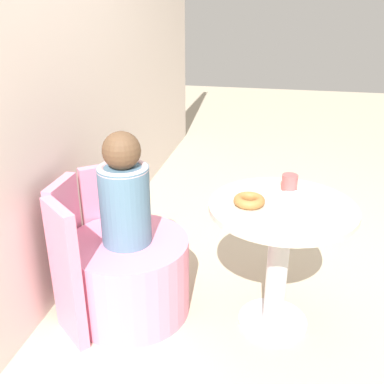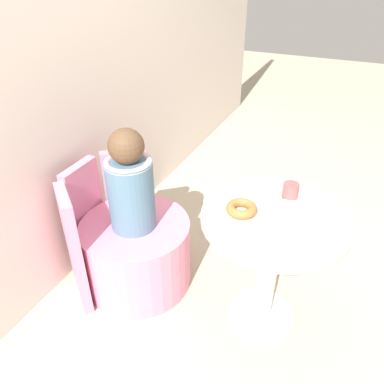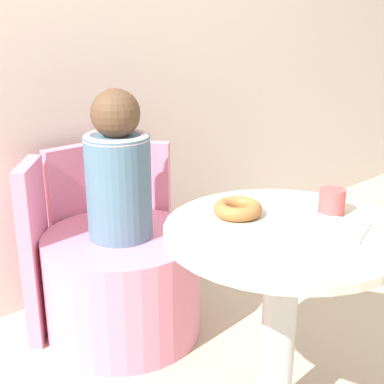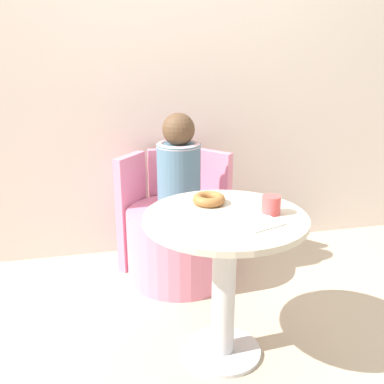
{
  "view_description": "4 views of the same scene",
  "coord_description": "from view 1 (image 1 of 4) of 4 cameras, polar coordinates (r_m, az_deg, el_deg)",
  "views": [
    {
      "loc": [
        -1.8,
        0.01,
        1.48
      ],
      "look_at": [
        -0.08,
        0.37,
        0.7
      ],
      "focal_mm": 42.0,
      "sensor_mm": 36.0,
      "label": 1
    },
    {
      "loc": [
        -1.33,
        -0.23,
        1.6
      ],
      "look_at": [
        -0.03,
        0.36,
        0.69
      ],
      "focal_mm": 35.0,
      "sensor_mm": 36.0,
      "label": 2
    },
    {
      "loc": [
        -1.06,
        -0.83,
        1.19
      ],
      "look_at": [
        -0.02,
        0.32,
        0.66
      ],
      "focal_mm": 50.0,
      "sensor_mm": 36.0,
      "label": 3
    },
    {
      "loc": [
        -0.48,
        -1.58,
        1.28
      ],
      "look_at": [
        -0.05,
        0.33,
        0.63
      ],
      "focal_mm": 42.0,
      "sensor_mm": 36.0,
      "label": 4
    }
  ],
  "objects": [
    {
      "name": "ground_plane",
      "position": [
        2.33,
        9.75,
        -15.97
      ],
      "size": [
        12.0,
        12.0,
        0.0
      ],
      "primitive_type": "plane",
      "color": "#B7A88E"
    },
    {
      "name": "back_wall",
      "position": [
        2.14,
        -20.53,
        14.91
      ],
      "size": [
        6.0,
        0.06,
        2.4
      ],
      "color": "silver",
      "rests_on": "ground_plane"
    },
    {
      "name": "round_table",
      "position": [
        2.07,
        11.07,
        -6.06
      ],
      "size": [
        0.65,
        0.65,
        0.64
      ],
      "color": "silver",
      "rests_on": "ground_plane"
    },
    {
      "name": "tub_chair",
      "position": [
        2.28,
        -7.9,
        -10.49
      ],
      "size": [
        0.59,
        0.59,
        0.4
      ],
      "color": "pink",
      "rests_on": "ground_plane"
    },
    {
      "name": "booth_backrest",
      "position": [
        2.3,
        -13.87,
        -6.7
      ],
      "size": [
        0.69,
        0.25,
        0.68
      ],
      "color": "pink",
      "rests_on": "ground_plane"
    },
    {
      "name": "child_figure",
      "position": [
        2.07,
        -8.59,
        -0.14
      ],
      "size": [
        0.24,
        0.24,
        0.54
      ],
      "color": "slate",
      "rests_on": "tub_chair"
    },
    {
      "name": "donut",
      "position": [
        1.96,
        7.28,
        -1.09
      ],
      "size": [
        0.14,
        0.14,
        0.04
      ],
      "color": "#9E6633",
      "rests_on": "round_table"
    },
    {
      "name": "cup",
      "position": [
        2.14,
        12.29,
        1.23
      ],
      "size": [
        0.07,
        0.07,
        0.07
      ],
      "color": "#DB4C4C",
      "rests_on": "round_table"
    },
    {
      "name": "paper_napkin",
      "position": [
        2.08,
        14.18,
        -0.69
      ],
      "size": [
        0.2,
        0.2,
        0.01
      ],
      "color": "white",
      "rests_on": "round_table"
    }
  ]
}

